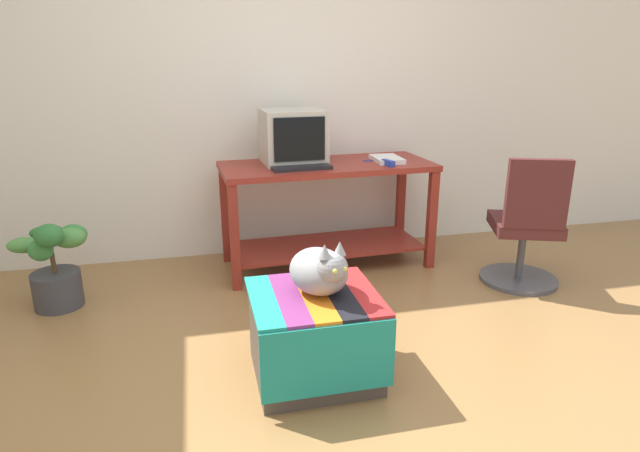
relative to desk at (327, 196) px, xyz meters
The scene contains 12 objects.
ground_plane 1.70m from the desk, 99.73° to the right, with size 14.00×14.00×0.00m, color olive.
back_wall 0.94m from the desk, 121.37° to the left, with size 8.00×0.10×2.60m, color silver.
desk is the anchor object (origin of this frame).
tv_monitor 0.49m from the desk, 162.12° to the left, with size 0.44×0.40×0.37m.
keyboard 0.36m from the desk, 145.17° to the right, with size 0.40×0.15×0.02m, color black.
book 0.51m from the desk, ahead, with size 0.19×0.28×0.03m, color white.
ottoman_with_blanket 1.49m from the desk, 106.37° to the right, with size 0.60×0.57×0.43m.
cat 1.44m from the desk, 105.21° to the right, with size 0.36×0.41×0.28m.
potted_plant 1.83m from the desk, behind, with size 0.45×0.38×0.58m.
office_chair 1.38m from the desk, 29.28° to the right, with size 0.54×0.54×0.89m.
stapler 0.50m from the desk, 24.23° to the right, with size 0.04×0.11×0.04m, color #2342B7.
pen 0.42m from the desk, ahead, with size 0.01×0.01×0.14m, color #2351B2.
Camera 1 is at (-0.64, -2.02, 1.50)m, focal length 30.03 mm.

